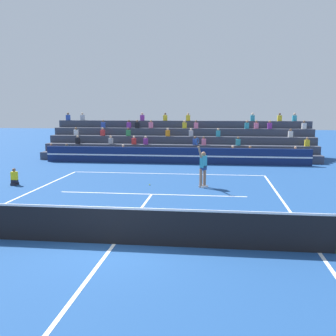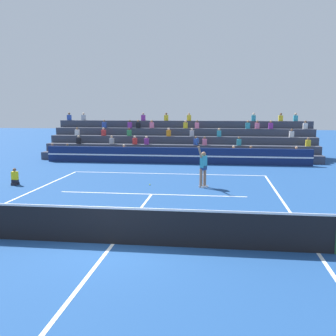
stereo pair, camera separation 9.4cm
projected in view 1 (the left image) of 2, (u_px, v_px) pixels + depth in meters
The scene contains 8 objects.
ground_plane at pixel (114, 244), 10.92m from camera, with size 120.00×120.00×0.00m, color navy.
court_lines at pixel (114, 244), 10.92m from camera, with size 11.10×23.90×0.01m.
tennis_net at pixel (114, 225), 10.84m from camera, with size 12.00×0.10×1.10m.
sponsor_banner_wall at pixel (175, 156), 26.61m from camera, with size 18.00×0.26×1.10m.
bleacher_stand at pixel (180, 144), 30.27m from camera, with size 19.96×4.75×3.38m.
ball_kid_courtside at pixel (14, 179), 19.21m from camera, with size 0.30×0.36×0.84m.
tennis_player at pixel (203, 167), 18.59m from camera, with size 0.63×0.98×2.46m.
tennis_ball at pixel (150, 185), 19.21m from camera, with size 0.07×0.07×0.07m, color #C6DB33.
Camera 1 is at (2.76, -10.21, 3.75)m, focal length 42.00 mm.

